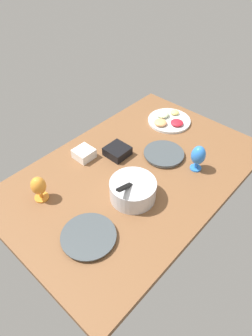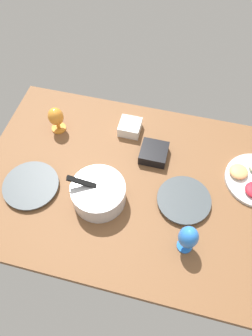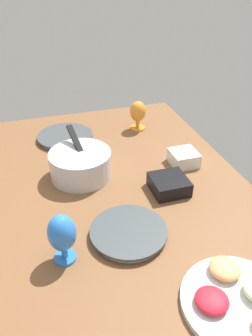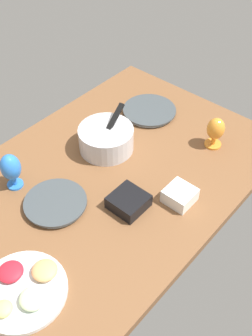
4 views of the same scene
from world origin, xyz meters
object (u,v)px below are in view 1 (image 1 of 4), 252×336
at_px(mixing_bowl, 133,189).
at_px(hurricane_glass_blue, 198,156).
at_px(dinner_plate_left, 164,154).
at_px(dinner_plate_right, 89,237).
at_px(square_bowl_white, 84,153).
at_px(fruit_platter, 168,120).
at_px(square_bowl_black, 117,151).
at_px(hurricane_glass_orange, 39,187).

distance_m(mixing_bowl, hurricane_glass_blue, 0.45).
xyz_separation_m(dinner_plate_left, hurricane_glass_blue, (-0.04, 0.22, 0.09)).
distance_m(dinner_plate_right, square_bowl_white, 0.61).
height_order(dinner_plate_right, square_bowl_white, square_bowl_white).
bearing_deg(square_bowl_white, dinner_plate_left, 134.09).
distance_m(dinner_plate_right, fruit_platter, 1.11).
distance_m(fruit_platter, square_bowl_black, 0.52).
distance_m(mixing_bowl, fruit_platter, 0.78).
bearing_deg(fruit_platter, hurricane_glass_blue, 55.47).
bearing_deg(dinner_plate_right, mixing_bowl, -177.08).
xyz_separation_m(dinner_plate_right, square_bowl_black, (-0.55, -0.33, 0.02)).
bearing_deg(fruit_platter, dinner_plate_left, 32.12).
distance_m(mixing_bowl, square_bowl_white, 0.45).
height_order(dinner_plate_right, hurricane_glass_blue, hurricane_glass_blue).
height_order(dinner_plate_right, hurricane_glass_orange, hurricane_glass_orange).
height_order(fruit_platter, square_bowl_black, square_bowl_black).
bearing_deg(dinner_plate_left, fruit_platter, -147.88).
bearing_deg(square_bowl_white, square_bowl_black, 139.40).
bearing_deg(dinner_plate_left, square_bowl_white, -45.91).
bearing_deg(square_bowl_white, hurricane_glass_orange, 11.98).
height_order(fruit_platter, square_bowl_white, square_bowl_white).
relative_size(dinner_plate_left, hurricane_glass_blue, 1.51).
relative_size(hurricane_glass_orange, square_bowl_white, 1.34).
bearing_deg(hurricane_glass_blue, mixing_bowl, -17.02).
xyz_separation_m(fruit_platter, square_bowl_black, (0.52, -0.02, 0.01)).
xyz_separation_m(dinner_plate_right, mixing_bowl, (-0.34, -0.02, 0.05)).
distance_m(hurricane_glass_blue, square_bowl_black, 0.50).
relative_size(dinner_plate_left, square_bowl_white, 2.25).
height_order(dinner_plate_left, square_bowl_white, square_bowl_white).
height_order(dinner_plate_left, square_bowl_black, square_bowl_black).
bearing_deg(square_bowl_white, mixing_bowl, 84.66).
distance_m(dinner_plate_right, hurricane_glass_orange, 0.39).
bearing_deg(mixing_bowl, dinner_plate_left, -167.99).
relative_size(dinner_plate_right, fruit_platter, 0.89).
xyz_separation_m(dinner_plate_right, hurricane_glass_orange, (0.00, -0.38, 0.08)).
distance_m(hurricane_glass_orange, square_bowl_white, 0.40).
bearing_deg(dinner_plate_left, hurricane_glass_blue, 99.64).
bearing_deg(dinner_plate_left, hurricane_glass_orange, -20.86).
relative_size(hurricane_glass_blue, square_bowl_black, 1.23).
distance_m(fruit_platter, square_bowl_white, 0.70).
bearing_deg(hurricane_glass_blue, dinner_plate_left, -80.36).
height_order(dinner_plate_left, hurricane_glass_orange, hurricane_glass_orange).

